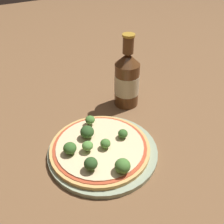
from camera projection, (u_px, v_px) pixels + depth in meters
name	position (u px, v px, depth m)	size (l,w,h in m)	color
ground_plane	(107.00, 153.00, 0.63)	(3.00, 3.00, 0.00)	brown
plate	(103.00, 151.00, 0.63)	(0.26, 0.26, 0.01)	#93A384
pizza	(100.00, 147.00, 0.62)	(0.24, 0.24, 0.01)	tan
broccoli_floret_0	(87.00, 132.00, 0.63)	(0.03, 0.03, 0.03)	#89A866
broccoli_floret_1	(105.00, 143.00, 0.60)	(0.02, 0.02, 0.02)	#89A866
broccoli_floret_2	(88.00, 146.00, 0.59)	(0.03, 0.03, 0.03)	#89A866
broccoli_floret_3	(123.00, 134.00, 0.63)	(0.02, 0.02, 0.02)	#89A866
broccoli_floret_4	(123.00, 166.00, 0.55)	(0.03, 0.03, 0.03)	#89A866
broccoli_floret_5	(70.00, 148.00, 0.59)	(0.03, 0.03, 0.03)	#89A866
broccoli_floret_6	(91.00, 120.00, 0.67)	(0.03, 0.03, 0.03)	#89A866
broccoli_floret_7	(91.00, 164.00, 0.55)	(0.03, 0.03, 0.03)	#89A866
beer_bottle	(127.00, 79.00, 0.75)	(0.07, 0.07, 0.22)	#563319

